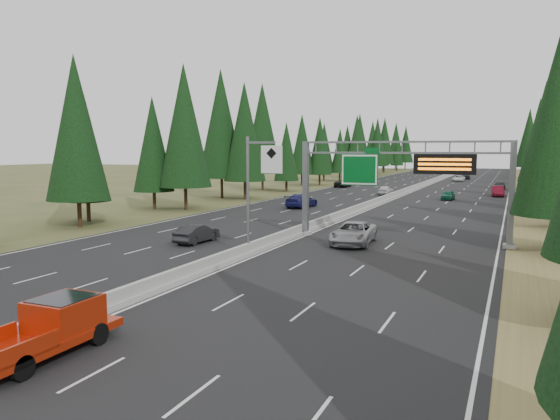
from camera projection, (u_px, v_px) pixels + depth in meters
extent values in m
cube|color=black|center=(403.00, 194.00, 87.09)|extent=(32.00, 260.00, 0.08)
cube|color=olive|center=(525.00, 199.00, 80.07)|extent=(3.60, 260.00, 0.06)
cube|color=#3C4420|center=(299.00, 191.00, 94.10)|extent=(3.60, 260.00, 0.06)
cube|color=gray|center=(403.00, 193.00, 87.06)|extent=(0.70, 260.00, 0.30)
cube|color=gray|center=(403.00, 191.00, 87.02)|extent=(0.30, 260.00, 0.60)
cube|color=slate|center=(306.00, 188.00, 45.46)|extent=(0.45, 0.45, 7.80)
cube|color=gray|center=(305.00, 233.00, 45.87)|extent=(0.90, 0.90, 0.30)
cube|color=slate|center=(512.00, 195.00, 39.21)|extent=(0.45, 0.45, 7.80)
cube|color=gray|center=(509.00, 246.00, 39.63)|extent=(0.90, 0.90, 0.30)
cube|color=slate|center=(402.00, 142.00, 41.91)|extent=(15.85, 0.35, 0.16)
cube|color=slate|center=(402.00, 153.00, 42.00)|extent=(15.85, 0.35, 0.16)
cube|color=#054C19|center=(359.00, 170.00, 43.21)|extent=(3.00, 0.10, 2.50)
cube|color=silver|center=(359.00, 170.00, 43.16)|extent=(2.85, 0.02, 2.35)
cube|color=#054C19|center=(372.00, 151.00, 42.65)|extent=(1.10, 0.10, 0.45)
cube|color=black|center=(445.00, 164.00, 40.55)|extent=(4.50, 0.40, 1.50)
cube|color=orange|center=(444.00, 160.00, 40.31)|extent=(3.80, 0.02, 0.18)
cube|color=orange|center=(444.00, 164.00, 40.35)|extent=(3.80, 0.02, 0.18)
cube|color=orange|center=(444.00, 169.00, 40.39)|extent=(3.80, 0.02, 0.18)
cylinder|color=slate|center=(248.00, 197.00, 36.46)|extent=(0.20, 0.20, 8.00)
cube|color=gray|center=(248.00, 254.00, 36.90)|extent=(0.50, 0.50, 0.20)
cube|color=slate|center=(261.00, 142.00, 35.67)|extent=(2.00, 0.15, 0.15)
cube|color=silver|center=(272.00, 159.00, 35.37)|extent=(1.50, 0.06, 1.80)
cylinder|color=black|center=(556.00, 235.00, 37.80)|extent=(0.40, 0.40, 2.70)
cylinder|color=black|center=(560.00, 215.00, 49.38)|extent=(0.40, 0.40, 2.67)
cylinder|color=black|center=(540.00, 201.00, 64.07)|extent=(0.40, 0.40, 2.42)
cone|color=black|center=(544.00, 136.00, 63.23)|extent=(5.44, 5.44, 12.69)
cylinder|color=black|center=(536.00, 190.00, 80.51)|extent=(0.40, 0.40, 2.34)
cone|color=black|center=(538.00, 141.00, 79.70)|extent=(5.27, 5.27, 12.31)
cylinder|color=black|center=(535.00, 185.00, 93.14)|extent=(0.40, 0.40, 2.17)
cone|color=black|center=(537.00, 145.00, 92.39)|extent=(4.88, 4.88, 11.39)
cylinder|color=black|center=(560.00, 187.00, 90.67)|extent=(0.40, 0.40, 1.95)
cylinder|color=black|center=(536.00, 179.00, 107.99)|extent=(0.40, 0.40, 2.62)
cone|color=black|center=(538.00, 138.00, 107.08)|extent=(5.89, 5.89, 13.74)
cylinder|color=black|center=(558.00, 182.00, 104.97)|extent=(0.40, 0.40, 1.96)
cone|color=black|center=(559.00, 150.00, 104.29)|extent=(4.42, 4.42, 10.31)
cylinder|color=black|center=(537.00, 177.00, 122.02)|extent=(0.40, 0.40, 1.97)
cone|color=black|center=(538.00, 150.00, 121.34)|extent=(4.42, 4.42, 10.32)
cylinder|color=black|center=(557.00, 176.00, 121.02)|extent=(0.40, 0.40, 2.75)
cone|color=black|center=(559.00, 137.00, 120.06)|extent=(6.19, 6.19, 14.44)
cylinder|color=black|center=(527.00, 172.00, 137.25)|extent=(0.40, 0.40, 2.79)
cone|color=black|center=(529.00, 138.00, 136.29)|extent=(6.27, 6.27, 14.64)
cylinder|color=black|center=(549.00, 173.00, 135.27)|extent=(0.40, 0.40, 2.64)
cone|color=black|center=(551.00, 140.00, 134.36)|extent=(5.95, 5.95, 13.88)
cylinder|color=black|center=(534.00, 172.00, 150.42)|extent=(0.40, 0.40, 2.02)
cone|color=black|center=(535.00, 149.00, 149.72)|extent=(4.55, 4.55, 10.62)
cylinder|color=black|center=(544.00, 172.00, 150.64)|extent=(0.40, 0.40, 2.06)
cone|color=black|center=(545.00, 148.00, 149.92)|extent=(4.63, 4.63, 10.80)
cylinder|color=black|center=(527.00, 170.00, 164.53)|extent=(0.40, 0.40, 1.99)
cone|color=black|center=(528.00, 149.00, 163.84)|extent=(4.47, 4.47, 10.44)
cylinder|color=black|center=(545.00, 170.00, 163.66)|extent=(0.40, 0.40, 1.98)
cone|color=black|center=(546.00, 149.00, 162.97)|extent=(4.44, 4.44, 10.37)
cylinder|color=black|center=(526.00, 167.00, 179.56)|extent=(0.40, 0.40, 2.58)
cone|color=black|center=(527.00, 143.00, 178.67)|extent=(5.81, 5.81, 13.56)
cylinder|color=black|center=(542.00, 167.00, 178.39)|extent=(0.40, 0.40, 2.67)
cone|color=black|center=(543.00, 142.00, 177.46)|extent=(6.01, 6.01, 14.02)
cylinder|color=black|center=(80.00, 213.00, 50.86)|extent=(0.40, 0.40, 2.54)
cone|color=black|center=(76.00, 127.00, 49.98)|extent=(5.72, 5.72, 13.35)
cylinder|color=black|center=(89.00, 211.00, 55.06)|extent=(0.40, 0.40, 2.02)
cone|color=black|center=(86.00, 148.00, 54.35)|extent=(4.55, 4.55, 10.61)
cylinder|color=black|center=(186.00, 198.00, 65.16)|extent=(0.40, 0.40, 2.77)
cone|color=black|center=(184.00, 125.00, 64.20)|extent=(6.22, 6.22, 14.52)
cylinder|color=black|center=(154.00, 200.00, 66.06)|extent=(0.40, 0.40, 2.17)
cone|color=black|center=(153.00, 144.00, 65.31)|extent=(4.88, 4.88, 11.39)
cylinder|color=black|center=(245.00, 190.00, 78.79)|extent=(0.40, 0.40, 2.69)
cone|color=black|center=(245.00, 132.00, 77.86)|extent=(6.04, 6.04, 14.10)
cylinder|color=black|center=(222.00, 188.00, 80.93)|extent=(0.40, 0.40, 3.03)
cone|color=black|center=(221.00, 124.00, 79.87)|extent=(6.81, 6.81, 15.90)
cylinder|color=black|center=(286.00, 186.00, 93.13)|extent=(0.40, 0.40, 1.89)
cone|color=black|center=(286.00, 151.00, 92.47)|extent=(4.26, 4.26, 9.93)
cylinder|color=black|center=(263.00, 182.00, 97.09)|extent=(0.40, 0.40, 3.01)
cone|color=black|center=(262.00, 128.00, 96.05)|extent=(6.76, 6.76, 15.78)
cylinder|color=black|center=(320.00, 180.00, 109.92)|extent=(0.40, 0.40, 2.19)
cone|color=black|center=(320.00, 146.00, 109.16)|extent=(4.93, 4.93, 11.49)
cylinder|color=black|center=(302.00, 180.00, 109.70)|extent=(0.40, 0.40, 2.28)
cone|color=black|center=(302.00, 144.00, 108.91)|extent=(5.13, 5.13, 11.97)
cylinder|color=black|center=(340.00, 177.00, 124.34)|extent=(0.40, 0.40, 1.92)
cone|color=black|center=(340.00, 150.00, 123.68)|extent=(4.31, 4.31, 10.06)
cylinder|color=black|center=(324.00, 176.00, 124.57)|extent=(0.40, 0.40, 2.11)
cone|color=black|center=(324.00, 147.00, 123.84)|extent=(4.76, 4.76, 11.10)
cylinder|color=black|center=(356.00, 173.00, 137.31)|extent=(0.40, 0.40, 2.53)
cone|color=black|center=(357.00, 141.00, 136.43)|extent=(5.70, 5.70, 13.30)
cylinder|color=black|center=(347.00, 173.00, 139.20)|extent=(0.40, 0.40, 2.14)
cone|color=black|center=(347.00, 147.00, 138.46)|extent=(4.81, 4.81, 11.21)
cylinder|color=black|center=(377.00, 171.00, 152.79)|extent=(0.40, 0.40, 2.55)
cone|color=black|center=(377.00, 142.00, 151.91)|extent=(5.73, 5.73, 13.38)
cylinder|color=black|center=(359.00, 170.00, 151.68)|extent=(0.40, 0.40, 2.74)
cone|color=black|center=(360.00, 139.00, 150.73)|extent=(6.16, 6.16, 14.37)
cylinder|color=black|center=(384.00, 168.00, 167.38)|extent=(0.40, 0.40, 2.70)
cone|color=black|center=(384.00, 141.00, 166.44)|extent=(6.09, 6.09, 14.20)
cylinder|color=black|center=(372.00, 169.00, 165.94)|extent=(0.40, 0.40, 2.53)
cone|color=black|center=(373.00, 143.00, 165.06)|extent=(5.69, 5.69, 13.29)
cylinder|color=black|center=(397.00, 168.00, 181.15)|extent=(0.40, 0.40, 1.88)
cone|color=black|center=(397.00, 150.00, 180.50)|extent=(4.24, 4.24, 9.89)
cylinder|color=black|center=(383.00, 168.00, 180.48)|extent=(0.40, 0.40, 1.88)
cone|color=black|center=(383.00, 150.00, 179.83)|extent=(4.22, 4.22, 9.85)
cylinder|color=black|center=(405.00, 166.00, 195.36)|extent=(0.40, 0.40, 2.49)
cone|color=black|center=(406.00, 144.00, 194.50)|extent=(5.60, 5.60, 13.06)
cylinder|color=black|center=(395.00, 166.00, 194.58)|extent=(0.40, 0.40, 2.67)
cone|color=black|center=(396.00, 142.00, 193.65)|extent=(6.01, 6.01, 14.03)
imported|color=#A09FA4|center=(353.00, 233.00, 41.31)|extent=(3.19, 6.22, 1.68)
cylinder|color=black|center=(21.00, 368.00, 16.93)|extent=(0.31, 0.82, 0.82)
cylinder|color=black|center=(62.00, 328.00, 20.71)|extent=(0.31, 0.82, 0.82)
cylinder|color=black|center=(98.00, 334.00, 20.02)|extent=(0.31, 0.82, 0.82)
cube|color=#A3210A|center=(45.00, 341.00, 18.85)|extent=(2.06, 5.76, 0.31)
cube|color=#A3210A|center=(64.00, 313.00, 19.61)|extent=(1.95, 2.26, 1.13)
cube|color=black|center=(64.00, 305.00, 19.58)|extent=(1.75, 1.95, 0.57)
cube|color=#A3210A|center=(28.00, 350.00, 17.02)|extent=(0.10, 2.47, 0.62)
imported|color=#166144|center=(448.00, 195.00, 77.44)|extent=(1.76, 4.01, 1.35)
imported|color=maroon|center=(498.00, 191.00, 83.04)|extent=(2.12, 4.99, 1.60)
imported|color=black|center=(499.00, 186.00, 96.10)|extent=(2.11, 4.69, 1.34)
imported|color=white|center=(459.00, 178.00, 121.67)|extent=(2.48, 4.89, 1.33)
imported|color=black|center=(466.00, 176.00, 130.76)|extent=(2.15, 4.92, 1.65)
imported|color=black|center=(197.00, 233.00, 41.91)|extent=(1.72, 4.39, 1.43)
imported|color=navy|center=(301.00, 201.00, 67.35)|extent=(2.75, 5.84, 1.65)
imported|color=silver|center=(386.00, 190.00, 86.09)|extent=(1.93, 4.44, 1.49)
imported|color=black|center=(343.00, 183.00, 103.50)|extent=(2.50, 5.24, 1.44)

